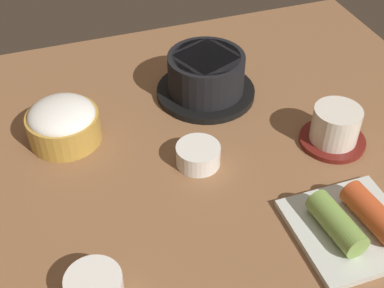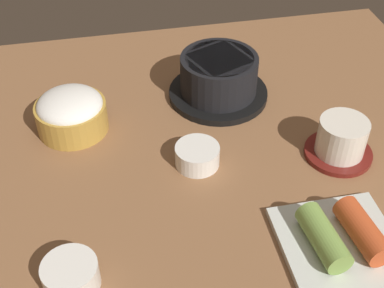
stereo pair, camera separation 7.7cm
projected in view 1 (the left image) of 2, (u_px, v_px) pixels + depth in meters
The scene contains 7 objects.
dining_table at pixel (176, 158), 81.36cm from camera, with size 100.00×76.00×2.00cm, color brown.
stone_pot at pixel (206, 76), 89.75cm from camera, with size 17.04×17.04×7.77cm.
rice_bowl at pixel (63, 122), 81.08cm from camera, with size 11.22×11.22×6.70cm.
tea_cup_with_saucer at pixel (335, 127), 80.68cm from camera, with size 10.25×10.25×6.36cm.
banchan_cup_center at pixel (198, 155), 77.99cm from camera, with size 6.63×6.63×3.15cm.
kimchi_plate at pixel (353, 224), 68.20cm from camera, with size 14.87×14.87×4.44cm.
side_bowl_near at pixel (94, 287), 60.66cm from camera, with size 6.74×6.74×3.58cm.
Camera 1 is at (-17.14, -57.26, 56.31)cm, focal length 49.39 mm.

